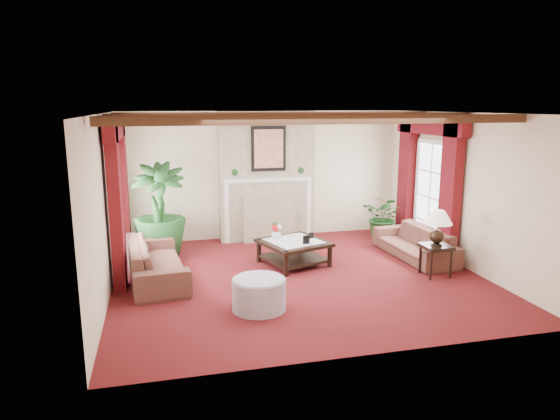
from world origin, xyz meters
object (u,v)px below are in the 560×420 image
object	(u,v)px
sofa_left	(156,254)
coffee_table	(294,253)
sofa_right	(415,238)
side_table	(435,260)
ottoman	(259,294)
potted_palm	(160,230)

from	to	relation	value
sofa_left	coffee_table	bearing A→B (deg)	-90.47
sofa_left	sofa_right	xyz separation A→B (m)	(4.73, 0.09, -0.04)
sofa_right	side_table	distance (m)	1.04
sofa_right	sofa_left	bearing A→B (deg)	-92.23
sofa_left	coffee_table	distance (m)	2.43
sofa_right	coffee_table	bearing A→B (deg)	-96.48
side_table	ottoman	world-z (taller)	side_table
side_table	sofa_right	bearing A→B (deg)	80.55
sofa_left	sofa_right	world-z (taller)	sofa_left
coffee_table	sofa_left	bearing A→B (deg)	166.75
potted_palm	ottoman	xyz separation A→B (m)	(1.32, -3.00, -0.27)
ottoman	potted_palm	bearing A→B (deg)	113.81
coffee_table	potted_palm	bearing A→B (deg)	135.17
coffee_table	side_table	world-z (taller)	side_table
potted_palm	coffee_table	bearing A→B (deg)	-26.42
potted_palm	sofa_left	bearing A→B (deg)	-93.39
sofa_right	potted_palm	distance (m)	4.83
side_table	ottoman	distance (m)	3.24
side_table	ottoman	size ratio (longest dim) A/B	0.71
ottoman	sofa_right	bearing A→B (deg)	27.18
side_table	potted_palm	bearing A→B (deg)	152.78
sofa_right	ottoman	distance (m)	3.75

